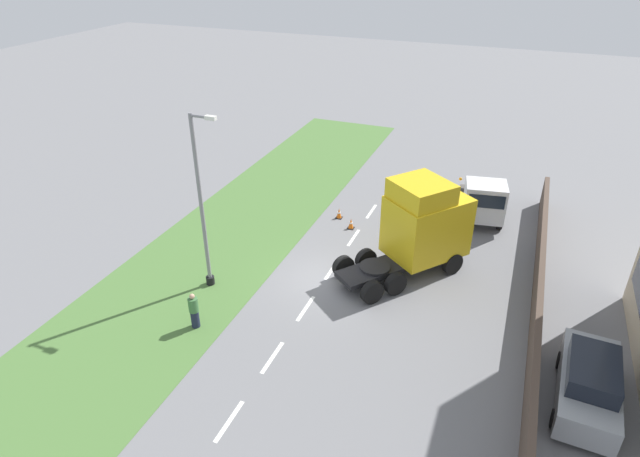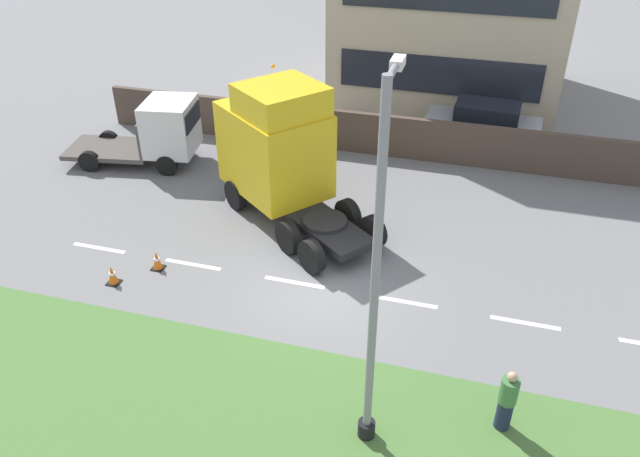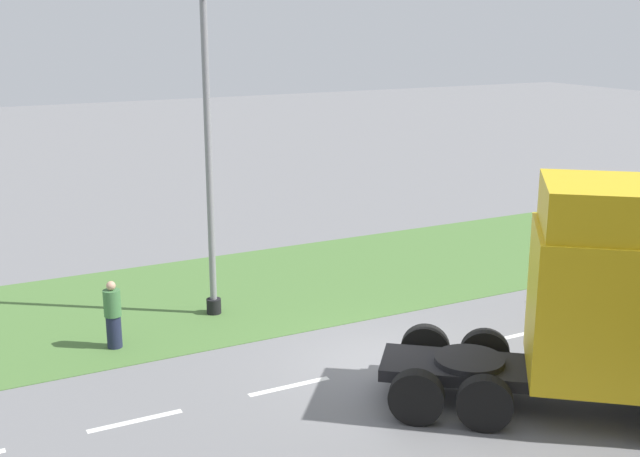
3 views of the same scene
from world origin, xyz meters
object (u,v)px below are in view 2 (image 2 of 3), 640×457
at_px(flatbed_truck, 160,131).
at_px(lamp_post, 375,301).
at_px(pedestrian, 507,401).
at_px(parked_car, 483,126).
at_px(traffic_cone_lead, 112,275).
at_px(traffic_cone_trailing, 157,260).
at_px(lorry_cab, 279,151).

distance_m(flatbed_truck, lamp_post, 14.99).
bearing_deg(pedestrian, flatbed_truck, 54.01).
xyz_separation_m(flatbed_truck, pedestrian, (-9.57, -13.18, -0.56)).
distance_m(flatbed_truck, parked_car, 12.75).
xyz_separation_m(traffic_cone_lead, traffic_cone_trailing, (0.99, -0.88, 0.00)).
bearing_deg(parked_car, flatbed_truck, 115.69).
xyz_separation_m(flatbed_truck, parked_car, (4.85, -11.79, -0.40)).
distance_m(flatbed_truck, traffic_cone_trailing, 7.19).
xyz_separation_m(parked_car, traffic_cone_trailing, (-11.22, 8.63, -0.65)).
relative_size(pedestrian, traffic_cone_trailing, 2.77).
distance_m(lorry_cab, parked_car, 9.47).
xyz_separation_m(lorry_cab, traffic_cone_lead, (-5.17, 3.31, -1.96)).
relative_size(parked_car, traffic_cone_trailing, 7.96).
height_order(lorry_cab, pedestrian, lorry_cab).
bearing_deg(lamp_post, flatbed_truck, 44.58).
height_order(lamp_post, traffic_cone_trailing, lamp_post).
height_order(parked_car, pedestrian, parked_car).
bearing_deg(flatbed_truck, pedestrian, 44.15).
relative_size(parked_car, lamp_post, 0.58).
distance_m(lamp_post, pedestrian, 4.10).
bearing_deg(flatbed_truck, traffic_cone_trailing, 16.52).
height_order(flatbed_truck, lamp_post, lamp_post).
height_order(parked_car, traffic_cone_lead, parked_car).
xyz_separation_m(lorry_cab, traffic_cone_trailing, (-4.18, 2.43, -1.96)).
bearing_deg(traffic_cone_lead, lorry_cab, -32.60).
bearing_deg(lorry_cab, lamp_post, -111.63).
xyz_separation_m(lorry_cab, flatbed_truck, (2.19, 5.59, -0.90)).
height_order(flatbed_truck, traffic_cone_trailing, flatbed_truck).
distance_m(pedestrian, traffic_cone_trailing, 10.53).
distance_m(lorry_cab, traffic_cone_lead, 6.44).
height_order(lorry_cab, lamp_post, lamp_post).
distance_m(lorry_cab, lamp_post, 9.74).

